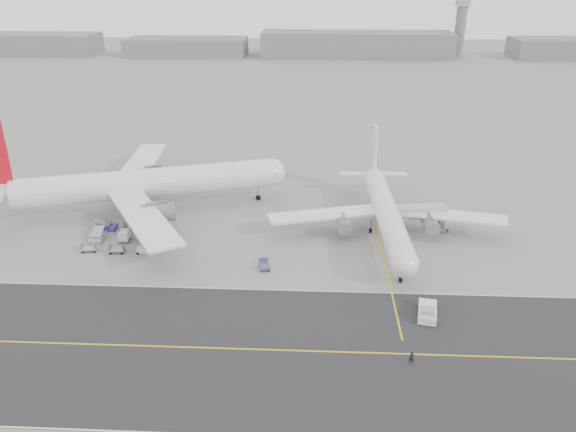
{
  "coord_description": "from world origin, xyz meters",
  "views": [
    {
      "loc": [
        16.92,
        -81.5,
        48.92
      ],
      "look_at": [
        12.29,
        12.0,
        7.09
      ],
      "focal_mm": 35.0,
      "sensor_mm": 36.0,
      "label": 1
    }
  ],
  "objects_px": {
    "pushback_tug": "(427,312)",
    "ground_crew_a": "(412,358)",
    "airliner_a": "(141,184)",
    "airliner_b": "(386,211)",
    "control_tower": "(460,27)",
    "jet_bridge": "(412,213)"
  },
  "relations": [
    {
      "from": "pushback_tug",
      "to": "control_tower",
      "type": "bearing_deg",
      "value": 87.42
    },
    {
      "from": "control_tower",
      "to": "jet_bridge",
      "type": "xyz_separation_m",
      "value": [
        -63.44,
        -243.33,
        -12.35
      ]
    },
    {
      "from": "control_tower",
      "to": "pushback_tug",
      "type": "relative_size",
      "value": 4.17
    },
    {
      "from": "control_tower",
      "to": "ground_crew_a",
      "type": "distance_m",
      "value": 293.69
    },
    {
      "from": "airliner_b",
      "to": "ground_crew_a",
      "type": "xyz_separation_m",
      "value": [
        -0.72,
        -40.34,
        -3.78
      ]
    },
    {
      "from": "control_tower",
      "to": "airliner_b",
      "type": "relative_size",
      "value": 0.66
    },
    {
      "from": "control_tower",
      "to": "ground_crew_a",
      "type": "height_order",
      "value": "control_tower"
    },
    {
      "from": "airliner_a",
      "to": "pushback_tug",
      "type": "xyz_separation_m",
      "value": [
        54.59,
        -37.66,
        -5.5
      ]
    },
    {
      "from": "pushback_tug",
      "to": "airliner_b",
      "type": "bearing_deg",
      "value": 107.39
    },
    {
      "from": "airliner_a",
      "to": "ground_crew_a",
      "type": "xyz_separation_m",
      "value": [
        50.54,
        -48.87,
        -5.41
      ]
    },
    {
      "from": "control_tower",
      "to": "jet_bridge",
      "type": "relative_size",
      "value": 2.08
    },
    {
      "from": "airliner_a",
      "to": "airliner_b",
      "type": "xyz_separation_m",
      "value": [
        51.26,
        -8.53,
        -1.63
      ]
    },
    {
      "from": "airliner_b",
      "to": "jet_bridge",
      "type": "bearing_deg",
      "value": 11.44
    },
    {
      "from": "airliner_b",
      "to": "pushback_tug",
      "type": "distance_m",
      "value": 29.58
    },
    {
      "from": "ground_crew_a",
      "to": "pushback_tug",
      "type": "bearing_deg",
      "value": 82.51
    },
    {
      "from": "airliner_a",
      "to": "control_tower",
      "type": "bearing_deg",
      "value": -44.22
    },
    {
      "from": "pushback_tug",
      "to": "ground_crew_a",
      "type": "height_order",
      "value": "pushback_tug"
    },
    {
      "from": "pushback_tug",
      "to": "ground_crew_a",
      "type": "bearing_deg",
      "value": -99.0
    },
    {
      "from": "pushback_tug",
      "to": "jet_bridge",
      "type": "height_order",
      "value": "jet_bridge"
    },
    {
      "from": "airliner_a",
      "to": "pushback_tug",
      "type": "bearing_deg",
      "value": -141.86
    },
    {
      "from": "airliner_a",
      "to": "jet_bridge",
      "type": "height_order",
      "value": "airliner_a"
    },
    {
      "from": "jet_bridge",
      "to": "control_tower",
      "type": "bearing_deg",
      "value": 65.55
    }
  ]
}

